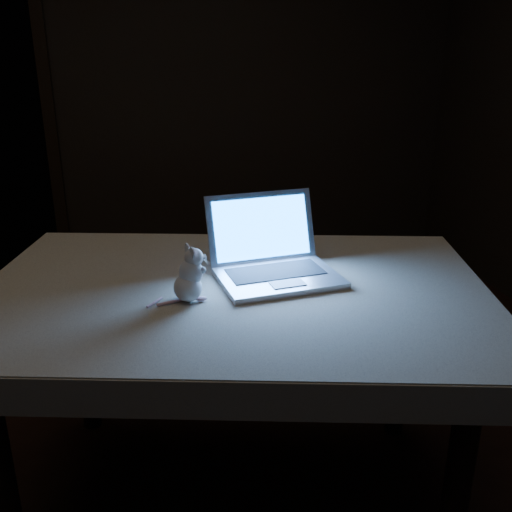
{
  "coord_description": "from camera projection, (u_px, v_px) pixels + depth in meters",
  "views": [
    {
      "loc": [
        -0.03,
        -1.64,
        1.53
      ],
      "look_at": [
        0.32,
        0.08,
        0.88
      ],
      "focal_mm": 40.0,
      "sensor_mm": 36.0,
      "label": 1
    }
  ],
  "objects": [
    {
      "name": "back_wall",
      "position": [
        139.0,
        82.0,
        3.89
      ],
      "size": [
        4.5,
        0.04,
        2.6
      ],
      "primitive_type": "cube",
      "color": "black",
      "rests_on": "ground"
    },
    {
      "name": "floor",
      "position": [
        174.0,
        501.0,
        2.04
      ],
      "size": [
        5.0,
        5.0,
        0.0
      ],
      "primitive_type": "plane",
      "color": "black",
      "rests_on": "ground"
    },
    {
      "name": "laptop",
      "position": [
        279.0,
        243.0,
        1.81
      ],
      "size": [
        0.42,
        0.38,
        0.26
      ],
      "primitive_type": null,
      "rotation": [
        0.0,
        0.0,
        0.13
      ],
      "color": "silver",
      "rests_on": "tablecloth"
    },
    {
      "name": "tablecloth",
      "position": [
        228.0,
        310.0,
        1.76
      ],
      "size": [
        1.73,
        1.27,
        0.1
      ],
      "primitive_type": null,
      "rotation": [
        0.0,
        0.0,
        -0.13
      ],
      "color": "beige",
      "rests_on": "table"
    },
    {
      "name": "plush_mouse",
      "position": [
        187.0,
        274.0,
        1.68
      ],
      "size": [
        0.14,
        0.14,
        0.17
      ],
      "primitive_type": null,
      "rotation": [
        0.0,
        0.0,
        -0.14
      ],
      "color": "silver",
      "rests_on": "tablecloth"
    },
    {
      "name": "table",
      "position": [
        235.0,
        397.0,
        1.95
      ],
      "size": [
        1.68,
        1.29,
        0.8
      ],
      "primitive_type": null,
      "rotation": [
        0.0,
        0.0,
        -0.23
      ],
      "color": "black",
      "rests_on": "floor"
    }
  ]
}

